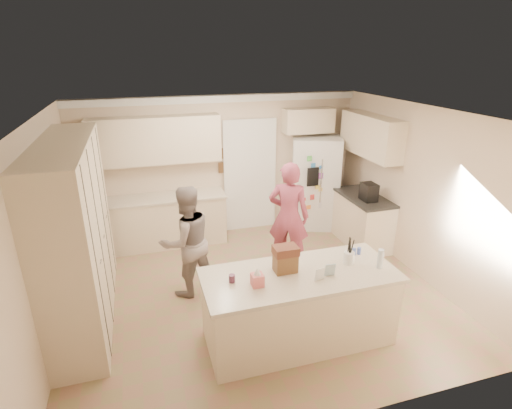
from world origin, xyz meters
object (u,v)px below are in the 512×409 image
object	(u,v)px
island_base	(299,308)
utensil_crock	(349,258)
teen_boy	(187,242)
coffee_maker	(369,192)
tissue_box	(257,280)
teen_girl	(289,216)
dollhouse_body	(285,263)
refrigerator	(315,183)

from	to	relation	value
island_base	utensil_crock	distance (m)	0.86
teen_boy	coffee_maker	bearing A→B (deg)	170.28
tissue_box	teen_girl	bearing A→B (deg)	59.49
dollhouse_body	tissue_box	bearing A→B (deg)	-153.43
refrigerator	coffee_maker	xyz separation A→B (m)	(0.45, -1.20, 0.17)
refrigerator	coffee_maker	bearing A→B (deg)	-49.19
dollhouse_body	teen_boy	xyz separation A→B (m)	(-0.98, 1.31, -0.22)
utensil_crock	tissue_box	distance (m)	1.21
coffee_maker	island_base	distance (m)	2.87
refrigerator	dollhouse_body	size ratio (longest dim) A/B	6.92
coffee_maker	dollhouse_body	world-z (taller)	coffee_maker
refrigerator	teen_boy	size ratio (longest dim) A/B	1.10
dollhouse_body	teen_boy	world-z (taller)	teen_boy
coffee_maker	refrigerator	bearing A→B (deg)	110.47
coffee_maker	teen_boy	distance (m)	3.23
refrigerator	island_base	bearing A→B (deg)	-96.97
refrigerator	teen_boy	xyz separation A→B (m)	(-2.73, -1.69, -0.08)
dollhouse_body	teen_girl	bearing A→B (deg)	67.53
island_base	teen_boy	size ratio (longest dim) A/B	1.34
island_base	tissue_box	xyz separation A→B (m)	(-0.55, -0.10, 0.56)
utensil_crock	teen_boy	distance (m)	2.25
island_base	dollhouse_body	bearing A→B (deg)	146.31
refrigerator	teen_boy	distance (m)	3.21
teen_girl	dollhouse_body	bearing A→B (deg)	97.73
utensil_crock	teen_boy	world-z (taller)	teen_boy
refrigerator	coffee_maker	size ratio (longest dim) A/B	6.00
island_base	dollhouse_body	size ratio (longest dim) A/B	8.46
tissue_box	utensil_crock	bearing A→B (deg)	7.13
coffee_maker	teen_boy	bearing A→B (deg)	-171.33
utensil_crock	teen_girl	world-z (taller)	teen_girl
utensil_crock	teen_girl	distance (m)	1.67
island_base	tissue_box	bearing A→B (deg)	-169.70
coffee_maker	island_base	world-z (taller)	coffee_maker
tissue_box	dollhouse_body	bearing A→B (deg)	26.57
tissue_box	dollhouse_body	size ratio (longest dim) A/B	0.54
tissue_box	teen_girl	size ratio (longest dim) A/B	0.08
coffee_maker	teen_boy	world-z (taller)	teen_boy
island_base	utensil_crock	world-z (taller)	utensil_crock
utensil_crock	dollhouse_body	distance (m)	0.80
coffee_maker	utensil_crock	xyz separation A→B (m)	(-1.40, -1.85, -0.07)
island_base	teen_boy	distance (m)	1.85
teen_girl	tissue_box	bearing A→B (deg)	89.69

